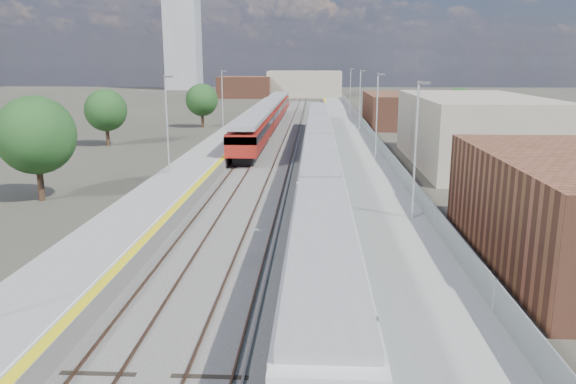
{
  "coord_description": "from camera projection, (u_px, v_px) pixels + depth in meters",
  "views": [
    {
      "loc": [
        1.18,
        -8.46,
        9.52
      ],
      "look_at": [
        -0.37,
        22.92,
        2.2
      ],
      "focal_mm": 35.0,
      "sensor_mm": 36.0,
      "label": 1
    }
  ],
  "objects": [
    {
      "name": "ground",
      "position": [
        304.0,
        154.0,
        59.09
      ],
      "size": [
        320.0,
        320.0,
        0.0
      ],
      "primitive_type": "plane",
      "color": "#47443A",
      "rests_on": "ground"
    },
    {
      "name": "ballast_bed",
      "position": [
        284.0,
        150.0,
        61.62
      ],
      "size": [
        10.5,
        155.0,
        0.06
      ],
      "primitive_type": "cube",
      "color": "#565451",
      "rests_on": "ground"
    },
    {
      "name": "red_train",
      "position": [
        268.0,
        115.0,
        79.02
      ],
      "size": [
        2.97,
        60.13,
        3.74
      ],
      "color": "black",
      "rests_on": "ground"
    },
    {
      "name": "tree_b",
      "position": [
        106.0,
        110.0,
        64.09
      ],
      "size": [
        4.79,
        4.79,
        6.49
      ],
      "color": "#382619",
      "rests_on": "ground"
    },
    {
      "name": "platform_left",
      "position": [
        223.0,
        145.0,
        61.82
      ],
      "size": [
        4.3,
        155.0,
        8.52
      ],
      "color": "slate",
      "rests_on": "ground"
    },
    {
      "name": "platform_right",
      "position": [
        353.0,
        146.0,
        61.13
      ],
      "size": [
        4.7,
        155.0,
        8.52
      ],
      "color": "slate",
      "rests_on": "ground"
    },
    {
      "name": "tree_d",
      "position": [
        458.0,
        105.0,
        75.56
      ],
      "size": [
        4.52,
        4.52,
        6.13
      ],
      "color": "#382619",
      "rests_on": "ground"
    },
    {
      "name": "tracks",
      "position": [
        290.0,
        147.0,
        63.2
      ],
      "size": [
        8.96,
        160.0,
        0.17
      ],
      "color": "#4C3323",
      "rests_on": "ground"
    },
    {
      "name": "green_train",
      "position": [
        319.0,
        151.0,
        48.01
      ],
      "size": [
        2.68,
        74.71,
        2.95
      ],
      "color": "black",
      "rests_on": "ground"
    },
    {
      "name": "tree_c",
      "position": [
        202.0,
        100.0,
        82.16
      ],
      "size": [
        4.73,
        4.73,
        6.42
      ],
      "color": "#382619",
      "rests_on": "ground"
    },
    {
      "name": "buildings",
      "position": [
        241.0,
        57.0,
        143.71
      ],
      "size": [
        72.0,
        185.5,
        40.0
      ],
      "color": "brown",
      "rests_on": "ground"
    },
    {
      "name": "tree_a",
      "position": [
        36.0,
        135.0,
        38.39
      ],
      "size": [
        5.39,
        5.39,
        7.3
      ],
      "color": "#382619",
      "rests_on": "ground"
    }
  ]
}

